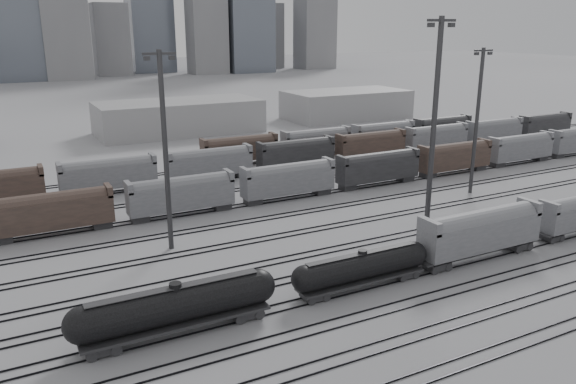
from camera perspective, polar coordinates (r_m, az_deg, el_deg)
name	(u,v)px	position (r m, az deg, el deg)	size (l,w,h in m)	color
ground	(365,292)	(57.95, 7.82, -10.04)	(900.00, 900.00, 0.00)	#A8A8AC
tracks	(285,236)	(71.61, -0.27, -4.52)	(220.00, 71.50, 0.16)	black
tank_car_a	(177,306)	(50.08, -11.26, -11.29)	(18.58, 3.10, 4.59)	black
tank_car_b	(362,267)	(57.84, 7.53, -7.58)	(16.03, 2.67, 3.96)	black
hopper_car_a	(481,230)	(67.50, 18.98, -3.64)	(16.11, 3.20, 5.76)	black
light_mast_b	(165,148)	(65.97, -12.37, 4.42)	(3.74, 0.60, 23.34)	#353537
light_mast_c	(434,120)	(73.92, 14.63, 7.06)	(4.32, 0.69, 26.98)	#353537
light_mast_d	(477,118)	(92.64, 18.65, 7.12)	(3.64, 0.58, 22.75)	#353537
bg_string_near	(288,181)	(86.51, 0.02, 1.09)	(151.00, 3.00, 5.60)	gray
bg_string_mid	(296,155)	(104.78, 0.81, 3.82)	(151.00, 3.00, 5.60)	black
bg_string_far	(350,139)	(120.38, 6.37, 5.37)	(66.00, 3.00, 5.60)	brown
warehouse_mid	(179,117)	(144.48, -11.02, 7.50)	(40.00, 18.00, 8.00)	gray
warehouse_right	(346,105)	(165.65, 5.94, 8.83)	(35.00, 18.00, 8.00)	gray
skyline	(71,9)	(324.72, -21.20, 16.98)	(316.00, 22.40, 95.00)	gray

